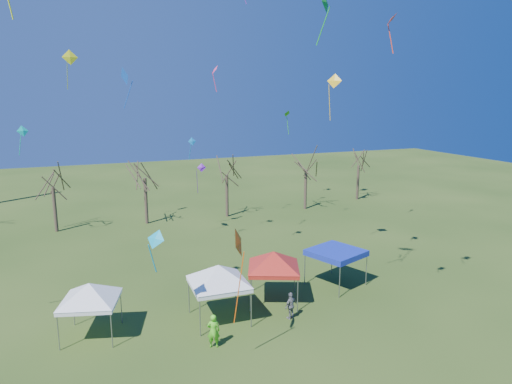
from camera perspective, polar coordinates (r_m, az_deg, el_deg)
ground at (r=25.86m, az=0.25°, el=-17.15°), size 140.00×140.00×0.00m
tree_1 at (r=46.22m, az=-24.21°, el=2.39°), size 3.42×3.42×7.54m
tree_2 at (r=46.21m, az=-13.82°, el=3.71°), size 3.71×3.71×8.18m
tree_3 at (r=47.75m, az=-3.71°, el=4.02°), size 3.59×3.59×7.91m
tree_4 at (r=51.30m, az=6.30°, el=4.49°), size 3.58×3.58×7.89m
tree_5 at (r=57.39m, az=12.77°, el=4.71°), size 3.39×3.39×7.46m
tent_white_west at (r=25.81m, az=-20.15°, el=-11.07°), size 3.79×3.79×3.47m
tent_white_mid at (r=25.94m, az=-4.72°, el=-9.54°), size 4.35×4.35×3.83m
tent_red at (r=28.21m, az=2.23°, el=-7.85°), size 3.94×3.94×3.76m
tent_blue at (r=31.29m, az=9.98°, el=-7.51°), size 4.05×4.05×2.47m
person_green at (r=24.25m, az=-5.35°, el=-16.90°), size 0.75×0.60×1.78m
person_grey at (r=26.99m, az=4.38°, el=-13.97°), size 1.01×0.73×1.59m
kite_22 at (r=43.31m, az=-6.87°, el=2.92°), size 1.02×0.89×2.96m
kite_18 at (r=32.38m, az=-5.19°, el=14.94°), size 0.46×0.73×1.84m
kite_11 at (r=36.53m, az=-16.03°, el=13.75°), size 0.90×1.45×3.08m
kite_27 at (r=24.56m, az=8.71°, el=22.28°), size 0.95×0.92×2.55m
kite_9 at (r=23.03m, az=16.58°, el=19.93°), size 0.85×0.89×1.83m
kite_17 at (r=33.87m, az=9.74°, el=13.45°), size 1.02×1.07×3.35m
kite_13 at (r=42.90m, az=-27.14°, el=6.75°), size 1.05×0.90×2.53m
kite_2 at (r=43.78m, az=-22.23°, el=15.30°), size 1.38×0.73×3.38m
kite_5 at (r=20.97m, az=-2.07°, el=-6.46°), size 1.06×1.42×4.60m
kite_1 at (r=21.96m, az=-12.48°, el=-5.83°), size 1.13×1.16×2.19m
kite_12 at (r=49.74m, az=3.88°, el=9.69°), size 1.00×0.85×2.61m
kite_19 at (r=42.05m, az=-7.99°, el=6.20°), size 0.82×0.55×2.11m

